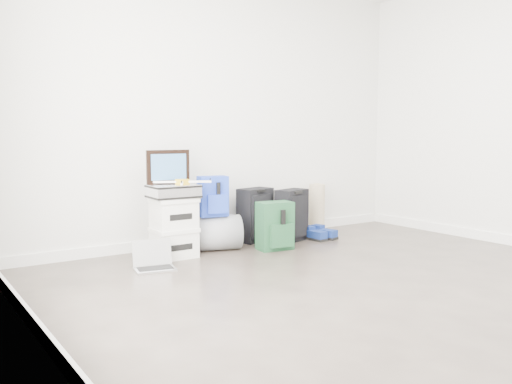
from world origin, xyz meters
TOP-DOWN VIEW (x-y plane):
  - ground at (0.00, 0.00)m, footprint 5.00×5.00m
  - room_envelope at (0.00, 0.02)m, footprint 4.52×5.02m
  - boxes_stack at (-0.77, 2.08)m, footprint 0.38×0.31m
  - briefcase at (-0.77, 2.08)m, footprint 0.42×0.32m
  - painting at (-0.77, 2.18)m, footprint 0.41×0.05m
  - drone at (-0.69, 2.06)m, footprint 0.46×0.46m
  - duffel_bag at (-0.34, 2.15)m, footprint 0.62×0.49m
  - blue_backpack at (-0.34, 2.12)m, footprint 0.30×0.24m
  - large_suitcase at (0.25, 2.27)m, footprint 0.39×0.30m
  - green_backpack at (0.18, 1.83)m, footprint 0.35×0.28m
  - carry_on at (0.58, 2.09)m, footprint 0.38×0.30m
  - shoes at (0.87, 1.99)m, footprint 0.30×0.32m
  - rolled_rug at (1.14, 2.34)m, footprint 0.18×0.18m
  - laptop at (-1.09, 1.80)m, footprint 0.36×0.29m

SIDE VIEW (x-z plane):
  - ground at x=0.00m, z-range 0.00..0.00m
  - shoes at x=0.87m, z-range 0.00..0.10m
  - laptop at x=-1.09m, z-range -0.06..0.17m
  - duffel_bag at x=-0.34m, z-range 0.00..0.33m
  - green_backpack at x=0.18m, z-range -0.01..0.45m
  - carry_on at x=0.58m, z-range 0.00..0.54m
  - rolled_rug at x=1.14m, z-range 0.00..0.54m
  - boxes_stack at x=-0.77m, z-range 0.00..0.54m
  - large_suitcase at x=0.25m, z-range 0.00..0.55m
  - blue_backpack at x=-0.34m, z-range 0.33..0.71m
  - briefcase at x=-0.77m, z-range 0.54..0.66m
  - drone at x=-0.69m, z-range 0.66..0.71m
  - painting at x=-0.77m, z-range 0.66..0.97m
  - room_envelope at x=0.00m, z-range 0.37..3.08m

